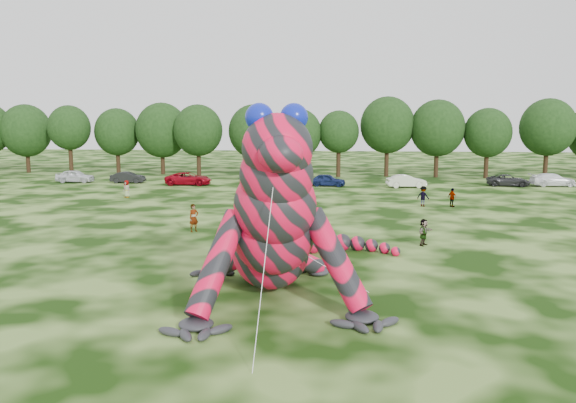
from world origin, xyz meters
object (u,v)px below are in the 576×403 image
(car_4, at_px, (327,180))
(tree_12, at_px, (487,143))
(spectator_4, at_px, (127,189))
(spectator_0, at_px, (194,218))
(tree_8, at_px, (298,143))
(tree_3, at_px, (70,140))
(spectator_3, at_px, (452,198))
(car_7, at_px, (553,180))
(car_0, at_px, (75,176))
(car_5, at_px, (406,181))
(tree_4, at_px, (117,141))
(car_3, at_px, (267,179))
(spectator_2, at_px, (423,196))
(tree_5, at_px, (162,139))
(tree_10, at_px, (387,137))
(spectator_5, at_px, (424,232))
(car_1, at_px, (128,177))
(tree_9, at_px, (339,144))
(tree_13, at_px, (547,139))
(inflatable_gecko, at_px, (268,197))
(tree_7, at_px, (254,141))
(tree_6, at_px, (198,140))
(tree_11, at_px, (437,139))
(tree_2, at_px, (27,139))
(car_6, at_px, (508,180))
(car_2, at_px, (189,179))
(spectator_1, at_px, (242,205))

(car_4, bearing_deg, tree_12, -58.06)
(spectator_4, xyz_separation_m, spectator_0, (11.07, -15.79, 0.11))
(tree_8, distance_m, spectator_0, 37.85)
(tree_3, height_order, spectator_3, tree_3)
(tree_12, relative_size, car_7, 1.79)
(tree_12, distance_m, car_7, 10.68)
(car_0, distance_m, car_5, 39.05)
(tree_4, height_order, car_3, tree_4)
(tree_3, bearing_deg, spectator_2, -28.84)
(tree_5, bearing_deg, spectator_4, -79.78)
(tree_10, bearing_deg, spectator_5, -90.68)
(car_1, bearing_deg, tree_9, -71.12)
(car_3, xyz_separation_m, spectator_3, (18.22, -14.28, 0.13))
(tree_13, height_order, spectator_3, tree_13)
(inflatable_gecko, relative_size, tree_8, 1.81)
(tree_7, height_order, tree_13, tree_13)
(car_7, distance_m, spectator_0, 44.73)
(tree_12, xyz_separation_m, spectator_2, (-11.14, -25.23, -3.60))
(tree_6, relative_size, tree_13, 0.94)
(tree_3, bearing_deg, spectator_5, -43.31)
(spectator_4, relative_size, spectator_0, 0.88)
(car_0, relative_size, spectator_2, 2.52)
(tree_5, height_order, car_4, tree_5)
(tree_9, bearing_deg, spectator_3, -67.64)
(tree_6, relative_size, tree_12, 1.06)
(car_5, distance_m, spectator_4, 29.83)
(tree_11, bearing_deg, tree_13, -4.58)
(tree_10, height_order, car_7, tree_10)
(car_0, relative_size, car_1, 1.10)
(car_1, bearing_deg, car_5, -95.03)
(tree_7, height_order, spectator_5, tree_7)
(inflatable_gecko, height_order, tree_4, tree_4)
(tree_2, distance_m, tree_3, 7.50)
(tree_8, distance_m, car_6, 26.24)
(car_1, height_order, car_6, car_1)
(tree_10, distance_m, car_5, 13.20)
(car_6, height_order, spectator_2, spectator_2)
(inflatable_gecko, bearing_deg, spectator_2, 54.60)
(tree_4, relative_size, car_2, 1.72)
(car_0, bearing_deg, inflatable_gecko, -145.70)
(tree_6, bearing_deg, tree_2, 175.33)
(spectator_0, bearing_deg, spectator_2, -8.60)
(tree_10, height_order, spectator_0, tree_10)
(spectator_1, bearing_deg, tree_9, 157.75)
(car_2, bearing_deg, tree_2, 62.79)
(tree_7, bearing_deg, car_6, -14.53)
(tree_5, distance_m, spectator_5, 51.42)
(tree_9, bearing_deg, spectator_5, -81.79)
(spectator_2, height_order, spectator_5, spectator_2)
(tree_11, distance_m, car_4, 18.47)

